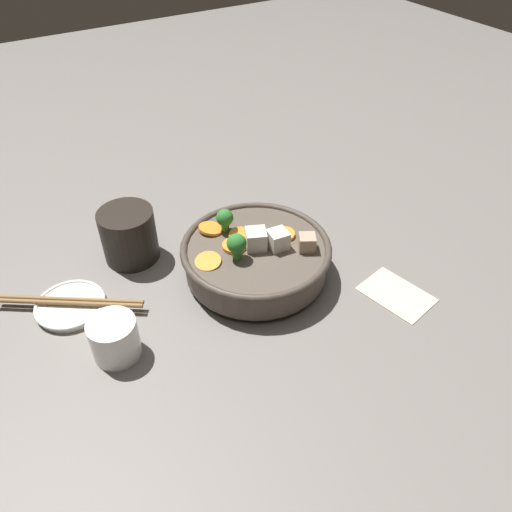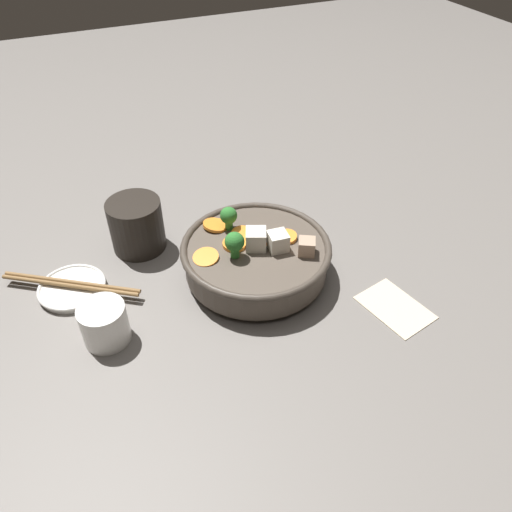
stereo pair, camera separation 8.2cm
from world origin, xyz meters
name	(u,v)px [view 2 (the right image)]	position (x,y,z in m)	size (l,w,h in m)	color
ground_plane	(256,273)	(0.00, 0.00, 0.00)	(3.00, 3.00, 0.00)	slate
stirfry_bowl	(256,255)	(0.00, 0.00, 0.04)	(0.25, 0.25, 0.10)	#51473D
side_saucer	(72,288)	(0.08, 0.29, 0.01)	(0.11, 0.11, 0.01)	white
tea_cup	(104,323)	(-0.04, 0.26, 0.03)	(0.07, 0.07, 0.06)	white
dark_mug	(136,225)	(0.15, 0.16, 0.05)	(0.12, 0.09, 0.09)	black
napkin	(395,307)	(-0.16, -0.17, 0.00)	(0.12, 0.10, 0.00)	beige
chopsticks_pair	(71,284)	(0.08, 0.29, 0.02)	(0.14, 0.20, 0.01)	olive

